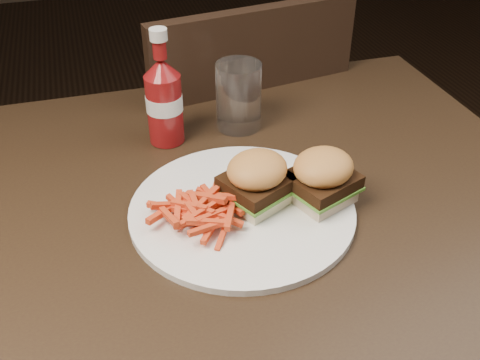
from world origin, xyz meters
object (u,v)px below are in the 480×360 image
object	(u,v)px
dining_table	(163,223)
plate	(242,210)
ketchup_bottle	(165,109)
chair_far	(217,168)
tumbler	(239,98)

from	to	relation	value
dining_table	plate	xyz separation A→B (m)	(0.11, -0.03, 0.03)
dining_table	ketchup_bottle	distance (m)	0.21
dining_table	plate	bearing A→B (deg)	-16.61
dining_table	ketchup_bottle	size ratio (longest dim) A/B	10.17
chair_far	tumbler	world-z (taller)	tumbler
ketchup_bottle	tumbler	size ratio (longest dim) A/B	0.96
tumbler	ketchup_bottle	bearing A→B (deg)	-174.20
chair_far	ketchup_bottle	bearing A→B (deg)	54.99
dining_table	tumbler	bearing A→B (deg)	49.72
chair_far	tumbler	size ratio (longest dim) A/B	3.63
ketchup_bottle	tumbler	xyz separation A→B (m)	(0.13, 0.01, -0.01)
plate	ketchup_bottle	bearing A→B (deg)	106.55
chair_far	plate	xyz separation A→B (m)	(-0.10, -0.57, 0.33)
chair_far	plate	world-z (taller)	plate
dining_table	chair_far	xyz separation A→B (m)	(0.21, 0.54, -0.30)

